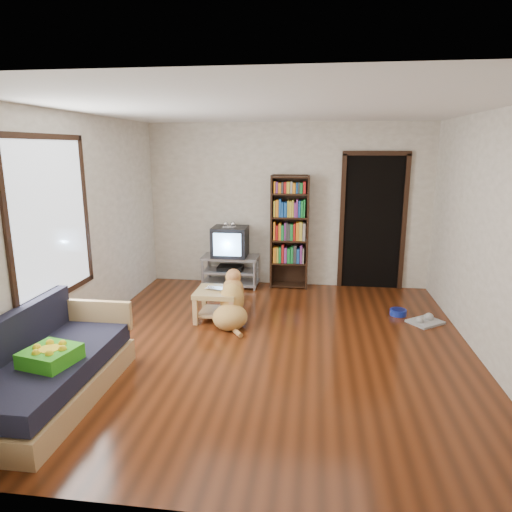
# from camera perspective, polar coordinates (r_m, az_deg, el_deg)

# --- Properties ---
(ground) EXTENTS (5.00, 5.00, 0.00)m
(ground) POSITION_cam_1_polar(r_m,az_deg,el_deg) (5.32, 1.98, -11.18)
(ground) COLOR #59250F
(ground) RESTS_ON ground
(ceiling) EXTENTS (5.00, 5.00, 0.00)m
(ceiling) POSITION_cam_1_polar(r_m,az_deg,el_deg) (4.85, 2.24, 17.97)
(ceiling) COLOR white
(ceiling) RESTS_ON ground
(wall_back) EXTENTS (4.50, 0.00, 4.50)m
(wall_back) POSITION_cam_1_polar(r_m,az_deg,el_deg) (7.39, 3.96, 6.27)
(wall_back) COLOR silver
(wall_back) RESTS_ON ground
(wall_front) EXTENTS (4.50, 0.00, 4.50)m
(wall_front) POSITION_cam_1_polar(r_m,az_deg,el_deg) (2.53, -3.34, -7.76)
(wall_front) COLOR silver
(wall_front) RESTS_ON ground
(wall_left) EXTENTS (0.00, 5.00, 5.00)m
(wall_left) POSITION_cam_1_polar(r_m,az_deg,el_deg) (5.60, -21.51, 3.08)
(wall_left) COLOR silver
(wall_left) RESTS_ON ground
(wall_right) EXTENTS (0.00, 5.00, 5.00)m
(wall_right) POSITION_cam_1_polar(r_m,az_deg,el_deg) (5.22, 27.51, 1.81)
(wall_right) COLOR silver
(wall_right) RESTS_ON ground
(green_cushion) EXTENTS (0.47, 0.47, 0.13)m
(green_cushion) POSITION_cam_1_polar(r_m,az_deg,el_deg) (4.34, -24.31, -11.32)
(green_cushion) COLOR green
(green_cushion) RESTS_ON sofa
(laptop) EXTENTS (0.35, 0.26, 0.03)m
(laptop) POSITION_cam_1_polar(r_m,az_deg,el_deg) (5.96, -4.97, -4.23)
(laptop) COLOR silver
(laptop) RESTS_ON coffee_table
(dog_bowl) EXTENTS (0.22, 0.22, 0.08)m
(dog_bowl) POSITION_cam_1_polar(r_m,az_deg,el_deg) (6.51, 17.34, -6.73)
(dog_bowl) COLOR navy
(dog_bowl) RESTS_ON ground
(grey_rag) EXTENTS (0.51, 0.50, 0.03)m
(grey_rag) POSITION_cam_1_polar(r_m,az_deg,el_deg) (6.35, 20.39, -7.73)
(grey_rag) COLOR #ABABAB
(grey_rag) RESTS_ON ground
(window) EXTENTS (0.03, 1.46, 1.70)m
(window) POSITION_cam_1_polar(r_m,az_deg,el_deg) (5.14, -24.21, 4.24)
(window) COLOR white
(window) RESTS_ON wall_left
(doorway) EXTENTS (1.03, 0.05, 2.19)m
(doorway) POSITION_cam_1_polar(r_m,az_deg,el_deg) (7.43, 14.40, 4.52)
(doorway) COLOR black
(doorway) RESTS_ON wall_back
(tv_stand) EXTENTS (0.90, 0.45, 0.50)m
(tv_stand) POSITION_cam_1_polar(r_m,az_deg,el_deg) (7.45, -3.22, -1.73)
(tv_stand) COLOR #99999E
(tv_stand) RESTS_ON ground
(crt_tv) EXTENTS (0.55, 0.52, 0.58)m
(crt_tv) POSITION_cam_1_polar(r_m,az_deg,el_deg) (7.37, -3.23, 1.87)
(crt_tv) COLOR black
(crt_tv) RESTS_ON tv_stand
(bookshelf) EXTENTS (0.60, 0.30, 1.80)m
(bookshelf) POSITION_cam_1_polar(r_m,az_deg,el_deg) (7.28, 4.23, 3.77)
(bookshelf) COLOR black
(bookshelf) RESTS_ON ground
(sofa) EXTENTS (0.80, 1.80, 0.80)m
(sofa) POSITION_cam_1_polar(r_m,az_deg,el_deg) (4.59, -24.57, -13.09)
(sofa) COLOR tan
(sofa) RESTS_ON ground
(coffee_table) EXTENTS (0.55, 0.55, 0.40)m
(coffee_table) POSITION_cam_1_polar(r_m,az_deg,el_deg) (6.03, -4.88, -5.34)
(coffee_table) COLOR tan
(coffee_table) RESTS_ON ground
(dog) EXTENTS (0.45, 0.85, 0.71)m
(dog) POSITION_cam_1_polar(r_m,az_deg,el_deg) (5.86, -3.08, -6.09)
(dog) COLOR tan
(dog) RESTS_ON ground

